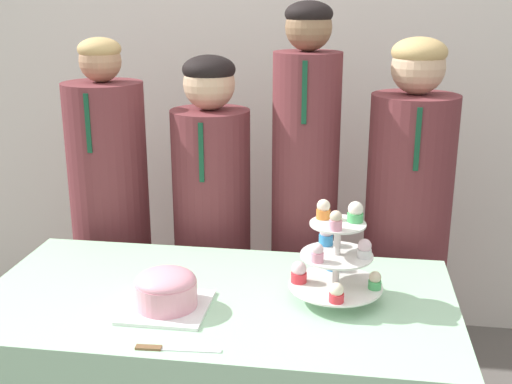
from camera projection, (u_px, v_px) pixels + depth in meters
The scene contains 8 objects.
wall_back at pixel (274, 55), 3.07m from camera, with size 9.00×0.06×2.70m.
round_cake at pixel (166, 290), 1.84m from camera, with size 0.24×0.24×0.12m.
cake_knife at pixel (164, 349), 1.64m from camera, with size 0.23×0.03×0.01m.
cupcake_stand at pixel (335, 256), 1.88m from camera, with size 0.28×0.28×0.30m.
student_0 at pixel (112, 232), 2.64m from camera, with size 0.31×0.32×1.47m.
student_1 at pixel (213, 242), 2.58m from camera, with size 0.31×0.31×1.41m.
student_2 at pixel (304, 222), 2.50m from camera, with size 0.25×0.26×1.61m.
student_3 at pixel (405, 245), 2.46m from camera, with size 0.32×0.32×1.48m.
Camera 1 is at (0.38, -1.35, 1.62)m, focal length 45.00 mm.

